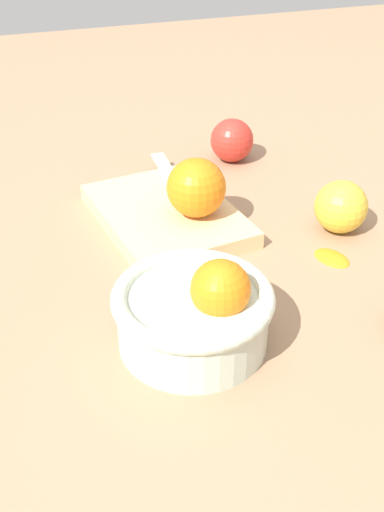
# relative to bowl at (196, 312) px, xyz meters

# --- Properties ---
(ground_plane) EXTENTS (2.40, 2.40, 0.00)m
(ground_plane) POSITION_rel_bowl_xyz_m (0.16, -0.08, -0.04)
(ground_plane) COLOR #997556
(bowl) EXTENTS (0.17, 0.17, 0.10)m
(bowl) POSITION_rel_bowl_xyz_m (0.00, 0.00, 0.00)
(bowl) COLOR beige
(bowl) RESTS_ON ground_plane
(cutting_board) EXTENTS (0.26, 0.20, 0.02)m
(cutting_board) POSITION_rel_bowl_xyz_m (0.25, -0.04, -0.03)
(cutting_board) COLOR #DBB77F
(cutting_board) RESTS_ON ground_plane
(orange_on_board) EXTENTS (0.08, 0.08, 0.08)m
(orange_on_board) POSITION_rel_bowl_xyz_m (0.22, -0.08, 0.02)
(orange_on_board) COLOR orange
(orange_on_board) RESTS_ON cutting_board
(knife) EXTENTS (0.16, 0.02, 0.01)m
(knife) POSITION_rel_bowl_xyz_m (0.33, -0.08, -0.01)
(knife) COLOR silver
(knife) RESTS_ON cutting_board
(apple_front_right) EXTENTS (0.07, 0.07, 0.07)m
(apple_front_right) POSITION_rel_bowl_xyz_m (0.41, -0.21, -0.01)
(apple_front_right) COLOR red
(apple_front_right) RESTS_ON ground_plane
(apple_front_center) EXTENTS (0.07, 0.07, 0.07)m
(apple_front_center) POSITION_rel_bowl_xyz_m (0.16, -0.26, -0.01)
(apple_front_center) COLOR gold
(apple_front_center) RESTS_ON ground_plane
(citrus_peel) EXTENTS (0.06, 0.05, 0.01)m
(citrus_peel) POSITION_rel_bowl_xyz_m (0.10, -0.22, -0.04)
(citrus_peel) COLOR orange
(citrus_peel) RESTS_ON ground_plane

